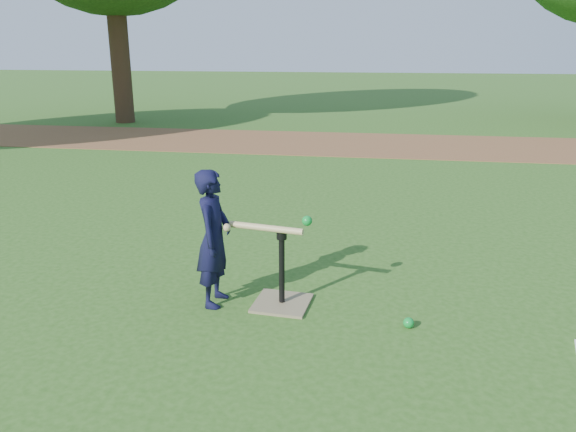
# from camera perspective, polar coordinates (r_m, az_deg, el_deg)

# --- Properties ---
(ground) EXTENTS (80.00, 80.00, 0.00)m
(ground) POSITION_cam_1_polar(r_m,az_deg,el_deg) (4.77, -1.12, -7.65)
(ground) COLOR #285116
(ground) RESTS_ON ground
(dirt_strip) EXTENTS (24.00, 3.00, 0.01)m
(dirt_strip) POSITION_cam_1_polar(r_m,az_deg,el_deg) (11.96, 5.48, 7.35)
(dirt_strip) COLOR brown
(dirt_strip) RESTS_ON ground
(child) EXTENTS (0.27, 0.40, 1.09)m
(child) POSITION_cam_1_polar(r_m,az_deg,el_deg) (4.41, -7.54, -2.25)
(child) COLOR black
(child) RESTS_ON ground
(wiffle_ball_ground) EXTENTS (0.08, 0.08, 0.08)m
(wiffle_ball_ground) POSITION_cam_1_polar(r_m,az_deg,el_deg) (4.27, 12.15, -10.56)
(wiffle_ball_ground) COLOR #0C892C
(wiffle_ball_ground) RESTS_ON ground
(batting_tee) EXTENTS (0.47, 0.47, 0.61)m
(batting_tee) POSITION_cam_1_polar(r_m,az_deg,el_deg) (4.50, -0.63, -7.70)
(batting_tee) COLOR #7F7150
(batting_tee) RESTS_ON ground
(swing_action) EXTENTS (0.68, 0.18, 0.13)m
(swing_action) POSITION_cam_1_polar(r_m,az_deg,el_deg) (4.31, -1.81, -1.07)
(swing_action) COLOR tan
(swing_action) RESTS_ON ground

